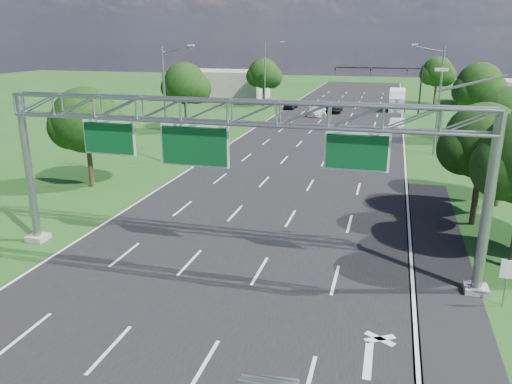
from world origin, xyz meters
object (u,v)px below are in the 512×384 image
(regulatory_sign, at_px, (508,274))
(sign_gantry, at_px, (232,125))
(box_truck, at_px, (397,100))
(traffic_signal, at_px, (395,79))

(regulatory_sign, bearing_deg, sign_gantry, 175.17)
(sign_gantry, distance_m, box_truck, 60.09)
(regulatory_sign, distance_m, traffic_signal, 54.37)
(regulatory_sign, xyz_separation_m, box_truck, (-4.40, 60.37, -0.07))
(sign_gantry, height_order, regulatory_sign, sign_gantry)
(sign_gantry, distance_m, traffic_signal, 53.51)
(sign_gantry, height_order, traffic_signal, sign_gantry)
(regulatory_sign, distance_m, box_truck, 60.53)
(traffic_signal, xyz_separation_m, box_truck, (0.52, 6.35, -3.72))
(regulatory_sign, relative_size, box_truck, 0.26)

